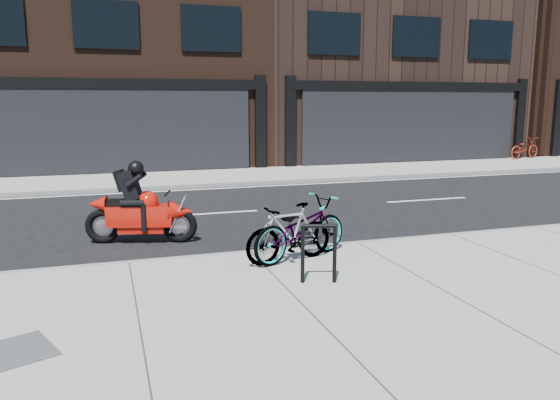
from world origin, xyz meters
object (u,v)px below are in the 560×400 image
object	(u,v)px
bicycle_rear	(289,233)
bicycle_far	(525,148)
bicycle_front	(300,229)
utility_grate	(12,352)
bike_rack	(319,248)
motorcycle	(145,210)

from	to	relation	value
bicycle_rear	bicycle_far	world-z (taller)	bicycle_rear
bicycle_front	utility_grate	xyz separation A→B (m)	(-3.95, -2.28, -0.49)
bicycle_front	bicycle_rear	distance (m)	0.25
bike_rack	utility_grate	size ratio (longest dim) A/B	1.13
motorcycle	bike_rack	bearing A→B (deg)	-43.90
bicycle_far	bicycle_rear	bearing A→B (deg)	115.63
bike_rack	bicycle_front	distance (m)	1.21
bicycle_rear	bicycle_far	xyz separation A→B (m)	(14.98, 11.70, -0.00)
bicycle_front	bicycle_far	world-z (taller)	bicycle_front
bicycle_far	utility_grate	xyz separation A→B (m)	(-18.71, -13.88, -0.46)
bicycle_front	bicycle_far	xyz separation A→B (m)	(14.76, 11.60, -0.03)
bicycle_rear	motorcycle	size ratio (longest dim) A/B	0.75
motorcycle	bicycle_far	distance (m)	19.40
bicycle_rear	motorcycle	xyz separation A→B (m)	(-2.05, 2.41, 0.04)
bicycle_far	utility_grate	bearing A→B (deg)	114.22
bicycle_front	motorcycle	xyz separation A→B (m)	(-2.27, 2.31, 0.01)
bicycle_front	bicycle_rear	size ratio (longest dim) A/B	1.23
bike_rack	motorcycle	distance (m)	4.09
bicycle_rear	utility_grate	xyz separation A→B (m)	(-3.73, -2.18, -0.46)
bicycle_far	motorcycle	bearing A→B (deg)	106.25
utility_grate	bicycle_front	bearing A→B (deg)	30.03
bike_rack	bicycle_front	size ratio (longest dim) A/B	0.45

